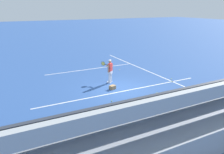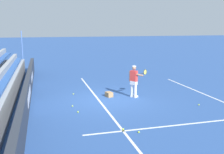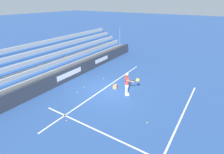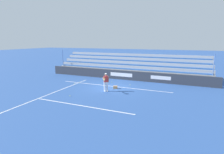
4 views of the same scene
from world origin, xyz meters
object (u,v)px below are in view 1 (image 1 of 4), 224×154
at_px(ball_box_cardboard, 112,87).
at_px(tennis_ball_far_right, 112,101).
at_px(tennis_ball_near_player, 157,93).
at_px(tennis_ball_by_box, 146,96).
at_px(tennis_player, 110,71).
at_px(tennis_ball_midcourt, 171,81).
at_px(tennis_ball_toward_net, 171,79).
at_px(tennis_ball_far_left, 119,70).

xyz_separation_m(ball_box_cardboard, tennis_ball_far_right, (-0.98, -1.82, -0.10)).
xyz_separation_m(tennis_ball_near_player, tennis_ball_far_right, (-3.19, 0.18, 0.00)).
bearing_deg(tennis_ball_by_box, tennis_player, 103.74).
xyz_separation_m(tennis_ball_midcourt, tennis_ball_toward_net, (0.40, 0.46, 0.00)).
xyz_separation_m(tennis_player, tennis_ball_toward_net, (4.57, -1.46, -0.86)).
bearing_deg(tennis_ball_far_right, tennis_ball_by_box, -7.90).
bearing_deg(tennis_ball_far_right, tennis_player, 65.28).
distance_m(tennis_ball_midcourt, tennis_ball_toward_net, 0.61).
height_order(tennis_player, tennis_ball_by_box, tennis_player).
height_order(tennis_player, tennis_ball_far_left, tennis_player).
relative_size(ball_box_cardboard, tennis_ball_far_right, 6.06).
height_order(ball_box_cardboard, tennis_ball_midcourt, ball_box_cardboard).
xyz_separation_m(tennis_ball_by_box, tennis_ball_far_left, (1.38, 5.93, 0.00)).
bearing_deg(tennis_ball_far_right, tennis_ball_near_player, -3.18).
distance_m(tennis_ball_midcourt, tennis_ball_near_player, 2.75).
distance_m(tennis_player, tennis_ball_midcourt, 4.68).
relative_size(tennis_player, tennis_ball_by_box, 25.98).
relative_size(tennis_ball_far_right, tennis_ball_toward_net, 1.00).
relative_size(tennis_ball_midcourt, tennis_ball_far_right, 1.00).
bearing_deg(tennis_ball_midcourt, tennis_ball_near_player, -150.77).
height_order(tennis_player, tennis_ball_midcourt, tennis_player).
distance_m(ball_box_cardboard, tennis_ball_toward_net, 5.02).
distance_m(tennis_ball_far_right, tennis_ball_far_left, 6.69).
height_order(tennis_ball_near_player, tennis_ball_toward_net, same).
height_order(tennis_ball_toward_net, tennis_ball_far_left, same).
relative_size(tennis_ball_near_player, tennis_ball_far_right, 1.00).
height_order(ball_box_cardboard, tennis_ball_far_right, ball_box_cardboard).
xyz_separation_m(tennis_ball_by_box, tennis_ball_toward_net, (3.74, 1.94, 0.00)).
bearing_deg(tennis_ball_far_right, tennis_ball_midcourt, 11.77).
bearing_deg(tennis_ball_toward_net, tennis_ball_near_player, -147.21).
distance_m(tennis_ball_by_box, tennis_ball_toward_net, 4.21).
relative_size(tennis_ball_toward_net, tennis_ball_far_left, 1.00).
relative_size(tennis_ball_midcourt, tennis_ball_toward_net, 1.00).
height_order(tennis_ball_midcourt, tennis_ball_far_right, same).
distance_m(ball_box_cardboard, tennis_ball_midcourt, 4.67).
distance_m(ball_box_cardboard, tennis_ball_near_player, 2.98).
xyz_separation_m(tennis_ball_toward_net, tennis_ball_far_left, (-2.36, 4.00, 0.00)).
bearing_deg(ball_box_cardboard, tennis_ball_toward_net, -2.18).
bearing_deg(ball_box_cardboard, tennis_ball_near_player, -41.93).
xyz_separation_m(tennis_player, ball_box_cardboard, (-0.45, -1.27, -0.76)).
bearing_deg(ball_box_cardboard, tennis_ball_far_right, -118.24).
bearing_deg(tennis_ball_by_box, tennis_ball_toward_net, 27.40).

